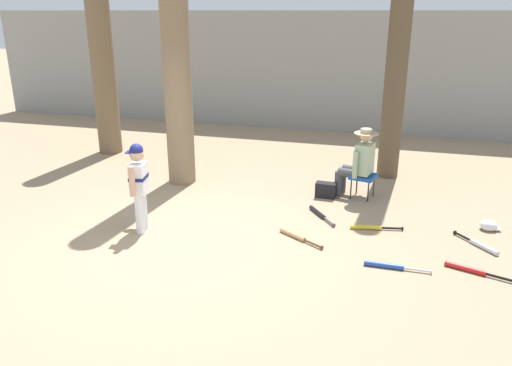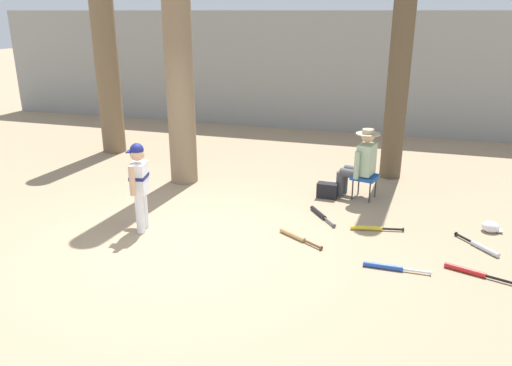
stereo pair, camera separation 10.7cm
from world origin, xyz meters
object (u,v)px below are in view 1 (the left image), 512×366
at_px(seated_spectator, 359,161).
at_px(bat_yellow_trainer, 370,227).
at_px(tree_behind_spectator, 399,38).
at_px(folding_stool, 363,177).
at_px(bat_aluminum_silver, 480,245).
at_px(tree_far_left, 102,55).
at_px(bat_wood_tan, 296,236).
at_px(bat_blue_youth, 389,266).
at_px(young_ballplayer, 139,182).
at_px(bat_black_composite, 319,214).
at_px(handbag_beside_stool, 326,190).
at_px(bat_red_barrel, 471,270).
at_px(tree_near_player, 175,35).
at_px(batting_helmet_white, 489,225).

distance_m(seated_spectator, bat_yellow_trainer, 1.50).
relative_size(tree_behind_spectator, folding_stool, 11.89).
distance_m(bat_yellow_trainer, bat_aluminum_silver, 1.48).
relative_size(tree_far_left, bat_wood_tan, 7.14).
bearing_deg(bat_aluminum_silver, seated_spectator, 139.69).
xyz_separation_m(folding_stool, bat_blue_youth, (0.53, -2.43, -0.33)).
bearing_deg(bat_blue_youth, tree_behind_spectator, 92.45).
distance_m(seated_spectator, tree_far_left, 5.97).
distance_m(young_ballplayer, bat_yellow_trainer, 3.40).
distance_m(tree_behind_spectator, bat_black_composite, 3.59).
distance_m(handbag_beside_stool, bat_red_barrel, 2.96).
bearing_deg(bat_yellow_trainer, tree_near_player, 160.46).
distance_m(folding_stool, batting_helmet_white, 2.09).
bearing_deg(tree_far_left, bat_wood_tan, -33.77).
distance_m(tree_behind_spectator, bat_yellow_trainer, 3.68).
bearing_deg(tree_near_player, handbag_beside_stool, -2.18).
relative_size(folding_stool, tree_far_left, 0.10).
bearing_deg(bat_blue_youth, bat_aluminum_silver, 38.58).
bearing_deg(tree_near_player, tree_behind_spectator, 20.92).
relative_size(handbag_beside_stool, bat_blue_youth, 0.42).
relative_size(folding_stool, bat_yellow_trainer, 0.64).
bearing_deg(young_ballplayer, bat_aluminum_silver, 9.15).
xyz_separation_m(bat_blue_youth, bat_black_composite, (-1.10, 1.43, 0.00)).
bearing_deg(seated_spectator, bat_wood_tan, -108.96).
xyz_separation_m(bat_aluminum_silver, batting_helmet_white, (0.19, 0.65, 0.04)).
bearing_deg(tree_near_player, young_ballplayer, -81.17).
height_order(tree_far_left, bat_wood_tan, tree_far_left).
relative_size(seated_spectator, bat_yellow_trainer, 1.59).
bearing_deg(young_ballplayer, bat_wood_tan, 8.97).
relative_size(tree_behind_spectator, bat_yellow_trainer, 7.61).
xyz_separation_m(seated_spectator, bat_wood_tan, (-0.66, -1.93, -0.61)).
xyz_separation_m(bat_wood_tan, bat_red_barrel, (2.25, -0.36, -0.00)).
distance_m(seated_spectator, bat_blue_youth, 2.60).
distance_m(bat_blue_youth, bat_wood_tan, 1.39).
relative_size(bat_yellow_trainer, bat_red_barrel, 0.96).
height_order(folding_stool, bat_yellow_trainer, folding_stool).
xyz_separation_m(young_ballplayer, bat_aluminum_silver, (4.66, 0.75, -0.71)).
bearing_deg(bat_aluminum_silver, batting_helmet_white, 73.81).
distance_m(young_ballplayer, batting_helmet_white, 5.10).
relative_size(young_ballplayer, bat_yellow_trainer, 1.72).
height_order(tree_behind_spectator, batting_helmet_white, tree_behind_spectator).
distance_m(folding_stool, handbag_beside_stool, 0.66).
xyz_separation_m(bat_yellow_trainer, bat_blue_youth, (0.30, -1.12, 0.00)).
relative_size(tree_near_player, seated_spectator, 4.96).
bearing_deg(bat_blue_youth, bat_yellow_trainer, 105.20).
relative_size(seated_spectator, bat_blue_youth, 1.48).
bearing_deg(tree_near_player, bat_yellow_trainer, -19.54).
relative_size(bat_red_barrel, bat_black_composite, 1.20).
height_order(seated_spectator, batting_helmet_white, seated_spectator).
height_order(young_ballplayer, handbag_beside_stool, young_ballplayer).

